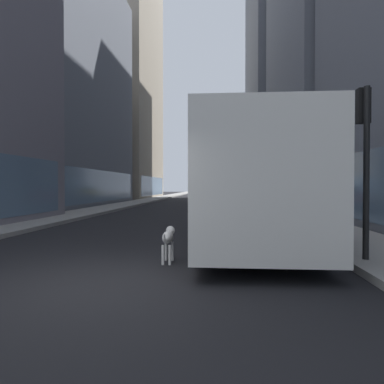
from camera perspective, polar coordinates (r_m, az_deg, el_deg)
The scene contains 14 objects.
ground_plane at distance 40.68m, azimuth 1.62°, elevation -1.30°, with size 120.00×120.00×0.00m, color black.
sidewalk_left at distance 41.35m, azimuth -6.29°, elevation -1.17°, with size 2.40×110.00×0.15m, color gray.
sidewalk_right at distance 40.79m, azimuth 9.65°, elevation -1.20°, with size 2.40×110.00×0.15m, color #9E9991.
building_left_mid at distance 32.14m, azimuth -22.24°, elevation 15.68°, with size 9.71×17.70×19.63m.
building_left_far at distance 51.45m, azimuth -12.02°, elevation 18.00°, with size 10.17×16.50×33.42m.
building_right_mid at distance 32.91m, azimuth 23.98°, elevation 25.81°, with size 10.65×16.34×30.96m.
building_right_far at distance 50.62m, azimuth 16.35°, elevation 18.19°, with size 11.95×19.16×33.27m.
transit_bus at distance 11.43m, azimuth 8.33°, elevation 1.86°, with size 2.78×11.53×3.05m.
car_yellow_taxi at distance 49.86m, azimuth 5.37°, elevation 0.05°, with size 1.72×4.41×1.62m.
car_red_coupe at distance 31.12m, azimuth 2.95°, elevation -0.48°, with size 1.87×4.16×1.62m.
car_silver_sedan at distance 38.54m, azimuth 3.25°, elevation -0.20°, with size 1.82×4.57×1.62m.
dalmatian_dog at distance 7.58m, azimuth -3.79°, elevation -7.24°, with size 0.22×0.96×0.72m.
pedestrian_with_handbag at distance 10.26m, azimuth 22.12°, elevation -2.36°, with size 0.45×0.34×1.69m.
traffic_light_near at distance 7.96m, azimuth 25.76°, elevation 6.94°, with size 0.24×0.41×3.40m.
Camera 1 is at (2.04, -5.60, 1.59)m, focal length 33.59 mm.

